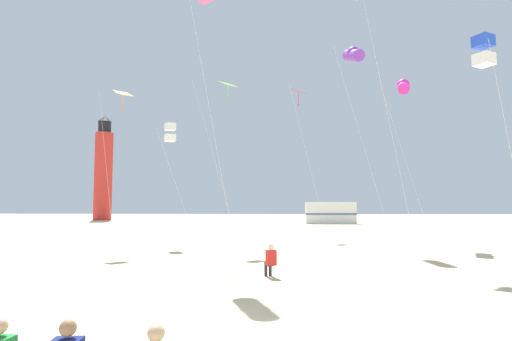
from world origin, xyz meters
TOP-DOWN VIEW (x-y plane):
  - ground at (0.00, 0.00)m, footprint 200.00×200.00m
  - kite_flyer_standing at (1.98, 6.70)m, footprint 0.45×0.56m
  - kite_box_white at (-4.45, 17.63)m, footprint 2.25×2.25m
  - kite_tube_violet at (6.76, 16.63)m, footprint 3.20×3.05m
  - kite_diamond_scarlet at (3.96, 24.72)m, footprint 2.86×2.68m
  - kite_box_blue at (9.97, 7.74)m, footprint 1.65×1.63m
  - kite_diamond_lime at (-0.67, 15.78)m, footprint 2.90×2.54m
  - kite_diamond_orange at (-6.42, 14.63)m, footprint 1.88×1.88m
  - kite_tube_magenta at (10.29, 18.81)m, footprint 2.70×3.01m
  - lighthouse_distant at (-25.68, 57.83)m, footprint 2.80×2.80m
  - rv_van_white at (9.06, 47.53)m, footprint 6.49×2.49m

SIDE VIEW (x-z plane):
  - ground at x=0.00m, z-range 0.00..0.00m
  - kite_flyer_standing at x=1.98m, z-range 0.03..1.19m
  - rv_van_white at x=9.06m, z-range -0.01..2.79m
  - kite_box_white at x=-4.45m, z-range 3.20..10.75m
  - lighthouse_distant at x=-25.68m, z-range -0.56..16.24m
  - kite_box_blue at x=9.97m, z-range 3.82..12.64m
  - kite_diamond_orange at x=-6.42m, z-range 3.90..12.80m
  - kite_diamond_lime at x=-0.67m, z-range 4.23..13.92m
  - kite_tube_magenta at x=10.29m, z-range 4.66..15.38m
  - kite_diamond_scarlet at x=3.96m, z-range 5.07..16.73m
  - kite_tube_violet at x=6.76m, z-range 5.34..17.43m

